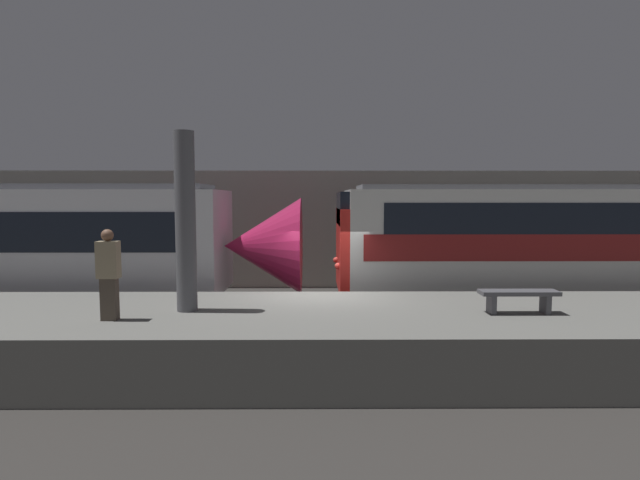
{
  "coord_description": "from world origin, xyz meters",
  "views": [
    {
      "loc": [
        -0.09,
        -11.79,
        3.36
      ],
      "look_at": [
        -0.01,
        0.95,
        2.29
      ],
      "focal_mm": 28.0,
      "sensor_mm": 36.0,
      "label": 1
    }
  ],
  "objects": [
    {
      "name": "platform_bench",
      "position": [
        3.82,
        -2.29,
        1.46
      ],
      "size": [
        1.5,
        0.4,
        0.45
      ],
      "color": "#4C4C51",
      "rests_on": "platform"
    },
    {
      "name": "support_pillar_near",
      "position": [
        -2.67,
        -2.0,
        2.89
      ],
      "size": [
        0.4,
        0.4,
        3.53
      ],
      "color": "#56565B",
      "rests_on": "platform"
    },
    {
      "name": "ground_plane",
      "position": [
        0.0,
        0.0,
        0.0
      ],
      "size": [
        120.0,
        120.0,
        0.0
      ],
      "primitive_type": "plane",
      "color": "#33302D"
    },
    {
      "name": "platform",
      "position": [
        0.0,
        -2.04,
        0.56
      ],
      "size": [
        40.0,
        4.07,
        1.13
      ],
      "color": "slate",
      "rests_on": "ground"
    },
    {
      "name": "station_rear_barrier",
      "position": [
        0.0,
        6.78,
        2.19
      ],
      "size": [
        50.0,
        0.15,
        4.37
      ],
      "color": "#9E998E",
      "rests_on": "ground"
    },
    {
      "name": "person_waiting",
      "position": [
        -3.89,
        -2.76,
        2.01
      ],
      "size": [
        0.38,
        0.24,
        1.67
      ],
      "color": "#473D33",
      "rests_on": "platform"
    }
  ]
}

